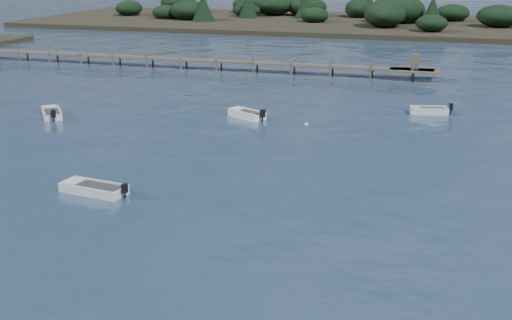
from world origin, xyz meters
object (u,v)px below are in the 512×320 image
(tender_far_white, at_px, (247,116))
(dinghy_mid_grey, at_px, (94,190))
(tender_far_grey_b, at_px, (429,112))
(tender_far_grey, at_px, (52,114))
(jetty, at_px, (183,60))

(tender_far_white, distance_m, dinghy_mid_grey, 18.76)
(tender_far_grey_b, xyz_separation_m, tender_far_white, (-13.87, -5.46, 0.01))
(tender_far_white, bearing_deg, tender_far_grey, -165.13)
(tender_far_grey_b, height_order, dinghy_mid_grey, tender_far_grey_b)
(dinghy_mid_grey, height_order, jetty, jetty)
(tender_far_grey, distance_m, jetty, 24.61)
(tender_far_grey, xyz_separation_m, dinghy_mid_grey, (12.12, -14.50, -0.03))
(tender_far_grey, bearing_deg, tender_far_grey_b, 18.09)
(tender_far_grey_b, distance_m, jetty, 31.63)
(dinghy_mid_grey, distance_m, jetty, 40.57)
(tender_far_grey_b, bearing_deg, tender_far_grey, -161.91)
(dinghy_mid_grey, bearing_deg, jetty, 105.60)
(tender_far_white, height_order, dinghy_mid_grey, tender_far_white)
(tender_far_grey_b, xyz_separation_m, jetty, (-27.78, 15.09, 0.82))
(jetty, bearing_deg, tender_far_grey_b, -28.52)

